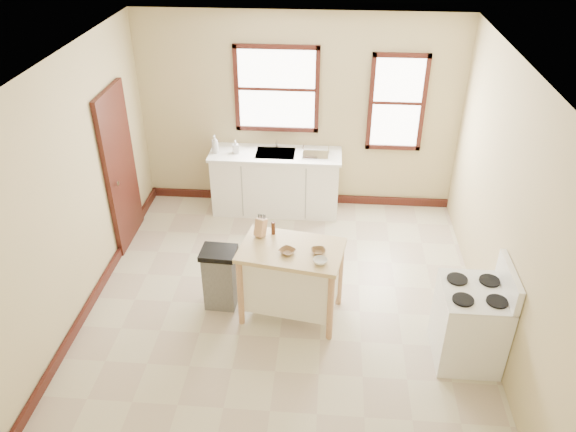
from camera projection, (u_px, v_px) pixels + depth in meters
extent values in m
plane|color=beige|center=(283.00, 307.00, 6.48)|extent=(5.00, 5.00, 0.00)
plane|color=white|center=(282.00, 68.00, 5.01)|extent=(5.00, 5.00, 0.00)
cube|color=tan|center=(298.00, 113.00, 7.87)|extent=(4.50, 0.04, 2.80)
cube|color=tan|center=(70.00, 195.00, 5.90)|extent=(0.04, 5.00, 2.80)
cube|color=tan|center=(507.00, 212.00, 5.60)|extent=(0.04, 5.00, 2.80)
cube|color=#3C1510|center=(120.00, 169.00, 7.19)|extent=(0.06, 0.90, 2.10)
cube|color=#3C1510|center=(297.00, 197.00, 8.55)|extent=(4.50, 0.04, 0.12)
cube|color=#3C1510|center=(96.00, 294.00, 6.60)|extent=(0.04, 5.00, 0.12)
cylinder|color=silver|center=(277.00, 141.00, 7.98)|extent=(0.03, 0.03, 0.22)
imported|color=#B2B2B2|center=(215.00, 144.00, 7.83)|extent=(0.12, 0.12, 0.26)
imported|color=#B2B2B2|center=(236.00, 147.00, 7.85)|extent=(0.10, 0.10, 0.18)
cylinder|color=#452312|center=(273.00, 228.00, 6.15)|extent=(0.06, 0.06, 0.15)
imported|color=brown|center=(287.00, 251.00, 5.87)|extent=(0.23, 0.23, 0.04)
imported|color=brown|center=(318.00, 251.00, 5.87)|extent=(0.17, 0.17, 0.04)
imported|color=silver|center=(320.00, 261.00, 5.71)|extent=(0.20, 0.20, 0.05)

